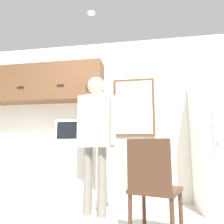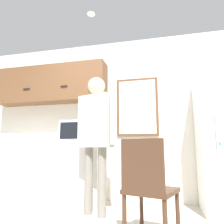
{
  "view_description": "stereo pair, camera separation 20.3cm",
  "coord_description": "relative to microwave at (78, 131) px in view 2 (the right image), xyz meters",
  "views": [
    {
      "loc": [
        0.57,
        -1.79,
        0.81
      ],
      "look_at": [
        0.1,
        1.0,
        1.29
      ],
      "focal_mm": 35.0,
      "sensor_mm": 36.0,
      "label": 1
    },
    {
      "loc": [
        0.77,
        -1.75,
        0.81
      ],
      "look_at": [
        0.1,
        1.0,
        1.29
      ],
      "focal_mm": 35.0,
      "sensor_mm": 36.0,
      "label": 2
    }
  ],
  "objects": [
    {
      "name": "microwave",
      "position": [
        0.0,
        0.0,
        0.0
      ],
      "size": [
        0.47,
        0.41,
        0.32
      ],
      "color": "white",
      "rests_on": "counter"
    },
    {
      "name": "ceiling_light",
      "position": [
        0.4,
        -0.6,
        1.59
      ],
      "size": [
        0.11,
        0.11,
        0.01
      ],
      "color": "white"
    },
    {
      "name": "counter",
      "position": [
        -0.61,
        0.04,
        -0.62
      ],
      "size": [
        2.03,
        0.57,
        0.93
      ],
      "color": "silver",
      "rests_on": "ground_plane"
    },
    {
      "name": "back_wall",
      "position": [
        0.57,
        0.36,
        0.26
      ],
      "size": [
        6.0,
        0.06,
        2.7
      ],
      "color": "silver",
      "rests_on": "ground_plane"
    },
    {
      "name": "chair",
      "position": [
        1.17,
        -1.15,
        -0.59
      ],
      "size": [
        0.55,
        0.55,
        0.9
      ],
      "rotation": [
        0.0,
        0.0,
        2.83
      ],
      "color": "#472D1E",
      "rests_on": "ground_plane"
    },
    {
      "name": "window",
      "position": [
        0.91,
        0.32,
        0.41
      ],
      "size": [
        0.68,
        0.05,
        0.97
      ],
      "color": "brown"
    },
    {
      "name": "person",
      "position": [
        0.46,
        -0.49,
        0.01
      ],
      "size": [
        0.57,
        0.36,
        1.78
      ],
      "rotation": [
        0.0,
        0.0,
        -0.34
      ],
      "color": "gray",
      "rests_on": "ground_plane"
    },
    {
      "name": "upper_cabinets",
      "position": [
        -0.61,
        0.16,
        0.86
      ],
      "size": [
        2.03,
        0.36,
        0.65
      ],
      "color": "brown"
    }
  ]
}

